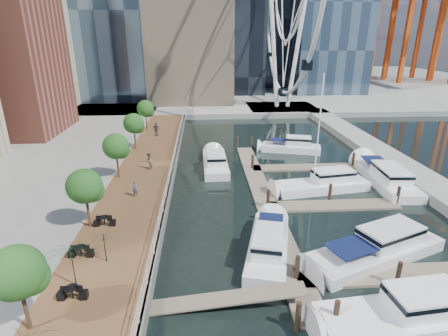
% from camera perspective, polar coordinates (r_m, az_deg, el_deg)
% --- Properties ---
extents(ground, '(520.00, 520.00, 0.00)m').
position_cam_1_polar(ground, '(24.73, 3.49, -15.22)').
color(ground, black).
rests_on(ground, ground).
extents(boardwalk, '(6.00, 60.00, 1.00)m').
position_cam_1_polar(boardwalk, '(38.11, -12.85, -1.50)').
color(boardwalk, brown).
rests_on(boardwalk, ground).
extents(seawall, '(0.25, 60.00, 1.00)m').
position_cam_1_polar(seawall, '(37.73, -8.36, -1.41)').
color(seawall, '#595954').
rests_on(seawall, ground).
extents(land_far, '(200.00, 114.00, 1.00)m').
position_cam_1_polar(land_far, '(122.74, -2.40, 13.91)').
color(land_far, gray).
rests_on(land_far, ground).
extents(breakwater, '(4.00, 60.00, 1.00)m').
position_cam_1_polar(breakwater, '(47.99, 24.84, 1.65)').
color(breakwater, gray).
rests_on(breakwater, ground).
extents(pier, '(14.00, 12.00, 1.00)m').
position_cam_1_polar(pier, '(75.14, 9.43, 9.50)').
color(pier, gray).
rests_on(pier, ground).
extents(railing, '(0.10, 60.00, 1.05)m').
position_cam_1_polar(railing, '(37.38, -8.59, 0.04)').
color(railing, white).
rests_on(railing, boardwalk).
extents(floating_docks, '(16.00, 34.00, 2.60)m').
position_cam_1_polar(floating_docks, '(34.67, 14.69, -3.93)').
color(floating_docks, '#6D6051').
rests_on(floating_docks, ground).
extents(port_cranes, '(40.00, 52.00, 38.00)m').
position_cam_1_polar(port_cranes, '(135.45, 29.71, 20.33)').
color(port_cranes, '#D84C14').
rests_on(port_cranes, ground).
extents(street_trees, '(2.60, 42.60, 4.60)m').
position_cam_1_polar(street_trees, '(36.45, -17.28, 3.39)').
color(street_trees, '#3F2B1C').
rests_on(street_trees, ground).
extents(cafe_tables, '(2.50, 13.70, 0.74)m').
position_cam_1_polar(cafe_tables, '(23.45, -22.88, -15.16)').
color(cafe_tables, black).
rests_on(cafe_tables, ground).
extents(yacht_foreground, '(11.70, 7.10, 2.15)m').
position_cam_1_polar(yacht_foreground, '(27.28, 23.29, -13.31)').
color(yacht_foreground, silver).
rests_on(yacht_foreground, ground).
extents(pedestrian_near, '(0.58, 0.42, 1.50)m').
position_cam_1_polar(pedestrian_near, '(32.26, -14.25, -3.32)').
color(pedestrian_near, '#485260').
rests_on(pedestrian_near, boardwalk).
extents(pedestrian_mid, '(0.91, 1.07, 1.95)m').
position_cam_1_polar(pedestrian_mid, '(38.62, -12.18, 1.19)').
color(pedestrian_mid, '#7E6A57').
rests_on(pedestrian_mid, boardwalk).
extents(pedestrian_far, '(1.25, 0.81, 1.97)m').
position_cam_1_polar(pedestrian_far, '(51.98, -11.00, 6.24)').
color(pedestrian_far, '#30323C').
rests_on(pedestrian_far, boardwalk).
extents(moored_yachts, '(21.21, 34.73, 11.50)m').
position_cam_1_polar(moored_yachts, '(35.66, 14.98, -4.13)').
color(moored_yachts, white).
rests_on(moored_yachts, ground).
extents(cafe_seating, '(4.24, 10.84, 2.65)m').
position_cam_1_polar(cafe_seating, '(21.15, -23.75, -16.79)').
color(cafe_seating, '#0D311B').
rests_on(cafe_seating, ground).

